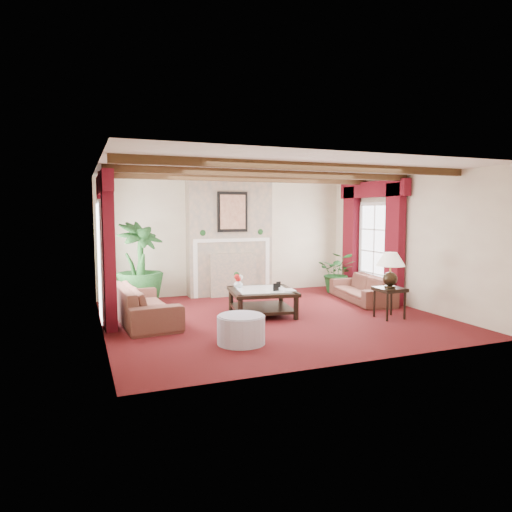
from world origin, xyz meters
name	(u,v)px	position (x,y,z in m)	size (l,w,h in m)	color
floor	(273,317)	(0.00, 0.00, 0.00)	(6.00, 6.00, 0.00)	#400B0D
ceiling	(273,170)	(0.00, 0.00, 2.70)	(6.00, 6.00, 0.00)	white
back_wall	(227,237)	(0.00, 2.75, 1.35)	(6.00, 0.02, 2.70)	beige
left_wall	(100,250)	(-3.00, 0.00, 1.35)	(0.02, 5.50, 2.70)	beige
right_wall	(406,241)	(3.00, 0.00, 1.35)	(0.02, 5.50, 2.70)	beige
ceiling_beams	(273,174)	(0.00, 0.00, 2.64)	(6.00, 3.00, 0.12)	#342110
fireplace	(229,179)	(0.00, 2.55, 2.70)	(2.00, 0.52, 2.70)	tan
french_door_left	(98,202)	(-2.97, 1.00, 2.13)	(0.10, 1.10, 2.16)	white
french_door_right	(376,204)	(2.97, 1.00, 2.13)	(0.10, 1.10, 2.16)	white
curtains_left	(104,178)	(-2.86, 1.00, 2.55)	(0.20, 2.40, 2.55)	#550B14
curtains_right	(373,185)	(2.86, 1.00, 2.55)	(0.20, 2.40, 2.55)	#550B14
sofa_left	(144,297)	(-2.27, 0.56, 0.43)	(0.81, 2.26, 0.87)	#380F18
sofa_right	(362,284)	(2.44, 0.71, 0.37)	(0.83, 1.96, 0.74)	#380F18
potted_palm	(140,283)	(-2.17, 1.91, 0.49)	(1.76, 2.00, 0.98)	black
small_plant	(338,277)	(2.50, 1.81, 0.38)	(1.31, 1.32, 0.77)	black
coffee_table	(262,302)	(-0.11, 0.27, 0.24)	(1.18, 1.18, 0.48)	black
side_table	(389,303)	(1.98, -0.83, 0.28)	(0.48, 0.48, 0.57)	black
ottoman	(241,330)	(-1.11, -1.38, 0.21)	(0.72, 0.72, 0.42)	#9B98AC
table_lamp	(390,270)	(1.98, -0.83, 0.90)	(0.53, 0.53, 0.67)	black
flower_vase	(238,284)	(-0.46, 0.61, 0.57)	(0.19, 0.20, 0.18)	silver
book	(282,283)	(0.18, -0.03, 0.64)	(0.23, 0.06, 0.32)	black
photo_frame_a	(276,287)	(0.06, 0.00, 0.56)	(0.11, 0.02, 0.15)	black
photo_frame_b	(278,285)	(0.27, 0.35, 0.54)	(0.09, 0.02, 0.12)	black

